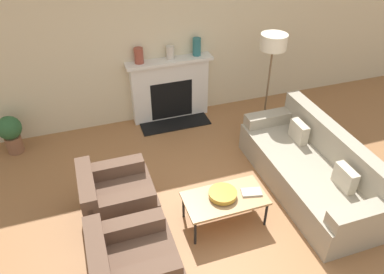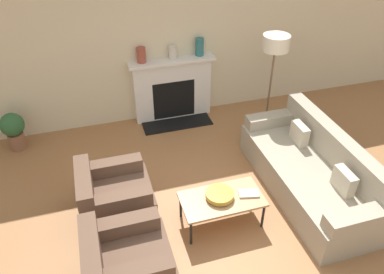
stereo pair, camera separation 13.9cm
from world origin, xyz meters
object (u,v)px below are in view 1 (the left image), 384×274
at_px(armchair_far, 117,200).
at_px(bowl, 223,194).
at_px(coffee_table, 225,199).
at_px(floor_lamp, 272,54).
at_px(mantel_vase_center_right, 197,47).
at_px(couch, 311,170).
at_px(fireplace, 170,90).
at_px(armchair_near, 133,266).
at_px(potted_plant, 10,132).
at_px(mantel_vase_center_left, 170,53).
at_px(mantel_vase_left, 139,56).
at_px(book, 251,192).

xyz_separation_m(armchair_far, bowl, (1.21, -0.45, 0.14)).
relative_size(coffee_table, floor_lamp, 0.59).
bearing_deg(floor_lamp, mantel_vase_center_right, 133.65).
xyz_separation_m(couch, armchair_far, (-2.57, 0.28, -0.01)).
relative_size(fireplace, armchair_near, 1.67).
bearing_deg(potted_plant, armchair_far, -55.57).
xyz_separation_m(floor_lamp, mantel_vase_center_left, (-1.32, 0.91, -0.17)).
bearing_deg(coffee_table, mantel_vase_center_left, 88.19).
bearing_deg(mantel_vase_left, mantel_vase_center_right, 0.00).
bearing_deg(armchair_far, mantel_vase_center_left, -31.96).
distance_m(coffee_table, mantel_vase_center_right, 2.77).
bearing_deg(fireplace, coffee_table, -91.19).
height_order(armchair_far, bowl, armchair_far).
bearing_deg(mantel_vase_center_right, armchair_far, -130.00).
xyz_separation_m(armchair_near, book, (1.56, 0.49, 0.11)).
relative_size(book, mantel_vase_center_left, 1.28).
height_order(mantel_vase_left, potted_plant, mantel_vase_left).
height_order(floor_lamp, mantel_vase_center_right, floor_lamp).
distance_m(armchair_near, mantel_vase_left, 3.32).
height_order(couch, mantel_vase_center_left, mantel_vase_center_left).
bearing_deg(bowl, armchair_far, 159.49).
height_order(book, potted_plant, potted_plant).
bearing_deg(armchair_near, coffee_table, -67.02).
bearing_deg(fireplace, floor_lamp, -33.58).
height_order(fireplace, mantel_vase_center_left, mantel_vase_center_left).
distance_m(armchair_near, armchair_far, 0.99).
bearing_deg(coffee_table, fireplace, 88.81).
bearing_deg(mantel_vase_center_left, mantel_vase_left, 180.00).
xyz_separation_m(mantel_vase_left, mantel_vase_center_right, (0.96, 0.00, 0.02)).
height_order(armchair_far, coffee_table, armchair_far).
height_order(coffee_table, mantel_vase_center_right, mantel_vase_center_right).
xyz_separation_m(mantel_vase_center_left, potted_plant, (-2.60, -0.22, -0.84)).
xyz_separation_m(bowl, floor_lamp, (1.42, 1.64, 0.92)).
xyz_separation_m(mantel_vase_left, potted_plant, (-2.09, -0.22, -0.85)).
height_order(fireplace, bowl, fireplace).
bearing_deg(mantel_vase_center_left, armchair_far, -121.96).
height_order(mantel_vase_left, mantel_vase_center_left, mantel_vase_left).
xyz_separation_m(armchair_near, potted_plant, (-1.29, 2.88, 0.06)).
height_order(couch, armchair_near, couch).
bearing_deg(couch, armchair_far, -96.16).
distance_m(fireplace, armchair_far, 2.46).
height_order(fireplace, floor_lamp, floor_lamp).
distance_m(mantel_vase_left, potted_plant, 2.27).
bearing_deg(bowl, armchair_near, -155.73).
height_order(mantel_vase_left, mantel_vase_center_right, mantel_vase_center_right).
relative_size(floor_lamp, potted_plant, 2.69).
height_order(book, mantel_vase_center_left, mantel_vase_center_left).
height_order(couch, coffee_table, couch).
height_order(mantel_vase_center_left, potted_plant, mantel_vase_center_left).
xyz_separation_m(fireplace, bowl, (-0.08, -2.54, -0.09)).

